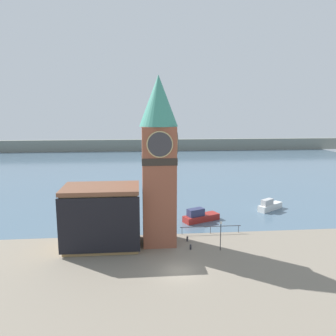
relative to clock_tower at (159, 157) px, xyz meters
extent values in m
plane|color=gray|center=(1.61, -8.32, -11.54)|extent=(160.00, 160.00, 0.00)
cube|color=slate|center=(1.61, 62.77, -11.54)|extent=(160.00, 120.00, 0.00)
cube|color=gray|center=(1.61, 102.77, -9.04)|extent=(180.00, 3.00, 5.00)
cube|color=#333338|center=(7.52, 2.52, -10.49)|extent=(8.83, 0.08, 0.08)
cylinder|color=#333338|center=(3.41, 2.52, -11.02)|extent=(0.07, 0.07, 1.05)
cylinder|color=#333338|center=(7.52, 2.52, -11.02)|extent=(0.07, 0.07, 1.05)
cylinder|color=#333338|center=(11.63, 2.52, -11.02)|extent=(0.07, 0.07, 1.05)
cube|color=brown|center=(-0.01, 0.01, -3.83)|extent=(4.23, 4.23, 15.43)
cube|color=#2D2823|center=(-0.01, 0.01, -0.35)|extent=(4.35, 4.35, 0.90)
cylinder|color=tan|center=(-0.01, -2.17, 1.82)|extent=(3.23, 0.12, 3.23)
cylinder|color=#333338|center=(-0.01, -2.25, 1.82)|extent=(2.94, 0.12, 2.94)
cylinder|color=tan|center=(2.17, 0.01, 1.82)|extent=(0.12, 3.23, 3.23)
cylinder|color=#333338|center=(2.25, 0.01, 1.82)|extent=(0.12, 2.94, 2.94)
cone|color=teal|center=(-0.01, 0.01, 7.05)|extent=(4.87, 4.87, 6.32)
cube|color=#A88451|center=(-7.39, -0.49, -7.82)|extent=(9.19, 5.94, 7.44)
cube|color=brown|center=(-7.39, -0.49, -3.85)|extent=(9.59, 6.34, 0.50)
cube|color=black|center=(-7.39, -3.61, -7.67)|extent=(9.69, 0.30, 6.85)
cube|color=maroon|center=(7.24, 8.08, -11.05)|extent=(6.23, 4.18, 0.98)
cube|color=navy|center=(6.26, 7.64, -9.98)|extent=(2.94, 2.29, 1.17)
cube|color=silver|center=(20.55, 12.75, -11.00)|extent=(5.37, 4.34, 1.09)
cube|color=#B2B2B2|center=(19.73, 12.18, -9.94)|extent=(2.57, 2.21, 1.02)
cylinder|color=#2D2D33|center=(3.82, -2.63, -11.27)|extent=(0.24, 0.24, 0.55)
sphere|color=#2D2D33|center=(3.82, -2.63, -10.99)|extent=(0.26, 0.26, 0.26)
cylinder|color=#2D2D33|center=(3.79, 0.01, -11.27)|extent=(0.25, 0.25, 0.55)
sphere|color=#2D2D33|center=(3.79, 0.01, -10.99)|extent=(0.27, 0.27, 0.27)
cylinder|color=#2D2D33|center=(7.50, -3.25, -9.76)|extent=(0.10, 0.10, 3.56)
sphere|color=silver|center=(7.50, -3.25, -7.89)|extent=(0.32, 0.32, 0.32)
camera|label=1|loc=(-2.58, -41.35, 5.78)|focal=35.00mm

